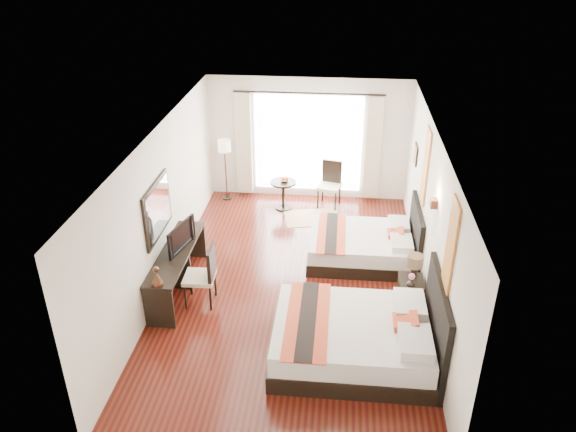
# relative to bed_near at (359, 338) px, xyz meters

# --- Properties ---
(floor) EXTENTS (4.50, 7.50, 0.01)m
(floor) POSITION_rel_bed_near_xyz_m (-1.12, 1.73, -0.35)
(floor) COLOR #3D0B0B
(floor) RESTS_ON ground
(ceiling) EXTENTS (4.50, 7.50, 0.02)m
(ceiling) POSITION_rel_bed_near_xyz_m (-1.12, 1.73, 2.44)
(ceiling) COLOR white
(ceiling) RESTS_ON wall_headboard
(wall_headboard) EXTENTS (0.01, 7.50, 2.80)m
(wall_headboard) POSITION_rel_bed_near_xyz_m (1.12, 1.73, 1.05)
(wall_headboard) COLOR silver
(wall_headboard) RESTS_ON floor
(wall_desk) EXTENTS (0.01, 7.50, 2.80)m
(wall_desk) POSITION_rel_bed_near_xyz_m (-3.37, 1.73, 1.05)
(wall_desk) COLOR silver
(wall_desk) RESTS_ON floor
(wall_window) EXTENTS (4.50, 0.01, 2.80)m
(wall_window) POSITION_rel_bed_near_xyz_m (-1.12, 5.47, 1.05)
(wall_window) COLOR silver
(wall_window) RESTS_ON floor
(wall_entry) EXTENTS (4.50, 0.01, 2.80)m
(wall_entry) POSITION_rel_bed_near_xyz_m (-1.12, -2.02, 1.05)
(wall_entry) COLOR silver
(wall_entry) RESTS_ON floor
(window_glass) EXTENTS (2.40, 0.02, 2.20)m
(window_glass) POSITION_rel_bed_near_xyz_m (-1.12, 5.46, 0.95)
(window_glass) COLOR white
(window_glass) RESTS_ON wall_window
(sheer_curtain) EXTENTS (2.30, 0.02, 2.10)m
(sheer_curtain) POSITION_rel_bed_near_xyz_m (-1.12, 5.40, 0.95)
(sheer_curtain) COLOR white
(sheer_curtain) RESTS_ON wall_window
(drape_left) EXTENTS (0.35, 0.14, 2.35)m
(drape_left) POSITION_rel_bed_near_xyz_m (-2.57, 5.36, 0.93)
(drape_left) COLOR #B3AC8B
(drape_left) RESTS_ON floor
(drape_right) EXTENTS (0.35, 0.14, 2.35)m
(drape_right) POSITION_rel_bed_near_xyz_m (0.33, 5.36, 0.93)
(drape_right) COLOR #B3AC8B
(drape_right) RESTS_ON floor
(art_panel_near) EXTENTS (0.03, 0.50, 1.35)m
(art_panel_near) POSITION_rel_bed_near_xyz_m (1.11, 0.00, 1.60)
(art_panel_near) COLOR maroon
(art_panel_near) RESTS_ON wall_headboard
(art_panel_far) EXTENTS (0.03, 0.50, 1.35)m
(art_panel_far) POSITION_rel_bed_near_xyz_m (1.11, 2.77, 1.60)
(art_panel_far) COLOR maroon
(art_panel_far) RESTS_ON wall_headboard
(wall_sconce) EXTENTS (0.10, 0.14, 0.14)m
(wall_sconce) POSITION_rel_bed_near_xyz_m (1.07, 1.37, 1.57)
(wall_sconce) COLOR #452818
(wall_sconce) RESTS_ON wall_headboard
(mirror_frame) EXTENTS (0.04, 1.25, 0.95)m
(mirror_frame) POSITION_rel_bed_near_xyz_m (-3.34, 1.46, 1.20)
(mirror_frame) COLOR black
(mirror_frame) RESTS_ON wall_desk
(mirror_glass) EXTENTS (0.01, 1.12, 0.82)m
(mirror_glass) POSITION_rel_bed_near_xyz_m (-3.32, 1.46, 1.20)
(mirror_glass) COLOR white
(mirror_glass) RESTS_ON mirror_frame
(bed_near) EXTENTS (2.38, 1.85, 1.34)m
(bed_near) POSITION_rel_bed_near_xyz_m (0.00, 0.00, 0.00)
(bed_near) COLOR black
(bed_near) RESTS_ON floor
(bed_far) EXTENTS (2.03, 1.58, 1.14)m
(bed_far) POSITION_rel_bed_near_xyz_m (0.17, 2.77, -0.05)
(bed_far) COLOR black
(bed_far) RESTS_ON floor
(nightstand) EXTENTS (0.41, 0.51, 0.49)m
(nightstand) POSITION_rel_bed_near_xyz_m (0.88, 1.37, -0.10)
(nightstand) COLOR black
(nightstand) RESTS_ON floor
(table_lamp) EXTENTS (0.26, 0.26, 0.42)m
(table_lamp) POSITION_rel_bed_near_xyz_m (0.91, 1.45, 0.44)
(table_lamp) COLOR black
(table_lamp) RESTS_ON nightstand
(vase) EXTENTS (0.16, 0.16, 0.15)m
(vase) POSITION_rel_bed_near_xyz_m (0.85, 1.17, 0.23)
(vase) COLOR black
(vase) RESTS_ON nightstand
(console_desk) EXTENTS (0.50, 2.20, 0.76)m
(console_desk) POSITION_rel_bed_near_xyz_m (-3.11, 1.46, 0.03)
(console_desk) COLOR black
(console_desk) RESTS_ON floor
(television) EXTENTS (0.32, 0.84, 0.48)m
(television) POSITION_rel_bed_near_xyz_m (-3.09, 1.58, 0.65)
(television) COLOR black
(television) RESTS_ON console_desk
(bronze_figurine) EXTENTS (0.23, 0.23, 0.29)m
(bronze_figurine) POSITION_rel_bed_near_xyz_m (-3.11, 0.46, 0.55)
(bronze_figurine) COLOR #452818
(bronze_figurine) RESTS_ON console_desk
(desk_chair) EXTENTS (0.51, 0.51, 1.08)m
(desk_chair) POSITION_rel_bed_near_xyz_m (-2.60, 1.09, -0.02)
(desk_chair) COLOR beige
(desk_chair) RESTS_ON floor
(floor_lamp) EXTENTS (0.29, 0.29, 1.44)m
(floor_lamp) POSITION_rel_bed_near_xyz_m (-2.98, 5.12, 0.86)
(floor_lamp) COLOR black
(floor_lamp) RESTS_ON floor
(side_table) EXTENTS (0.57, 0.57, 0.66)m
(side_table) POSITION_rel_bed_near_xyz_m (-1.61, 4.74, -0.01)
(side_table) COLOR black
(side_table) RESTS_ON floor
(fruit_bowl) EXTENTS (0.21, 0.21, 0.05)m
(fruit_bowl) POSITION_rel_bed_near_xyz_m (-1.58, 4.74, 0.34)
(fruit_bowl) COLOR #422817
(fruit_bowl) RESTS_ON side_table
(window_chair) EXTENTS (0.57, 0.57, 1.03)m
(window_chair) POSITION_rel_bed_near_xyz_m (-0.59, 5.00, -0.03)
(window_chair) COLOR beige
(window_chair) RESTS_ON floor
(jute_rug) EXTENTS (1.33, 1.05, 0.01)m
(jute_rug) POSITION_rel_bed_near_xyz_m (-0.93, 4.34, -0.34)
(jute_rug) COLOR tan
(jute_rug) RESTS_ON floor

